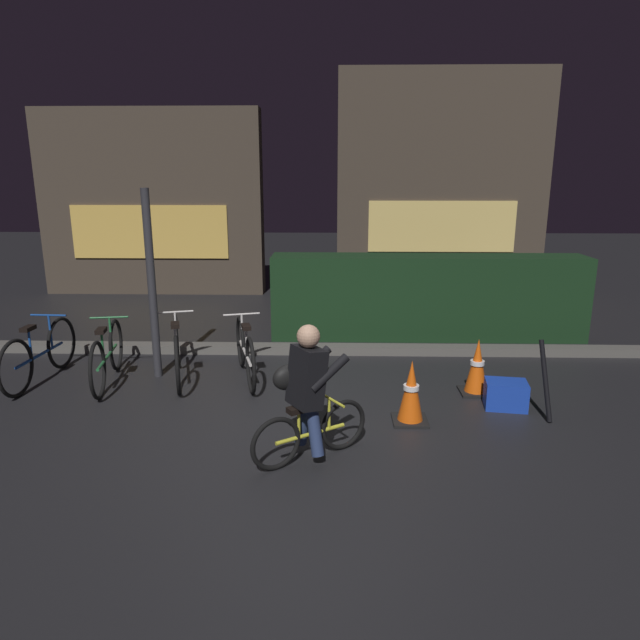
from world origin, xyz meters
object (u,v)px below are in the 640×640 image
Objects in this scene: parked_bike_center_right at (245,352)px; cyclist at (306,393)px; parked_bike_left_mid at (107,355)px; parked_bike_center_left at (177,351)px; street_post at (152,286)px; traffic_cone_near at (411,393)px; traffic_cone_far at (477,367)px; closed_umbrella at (545,381)px; parked_bike_leftmost at (40,354)px; blue_crate at (506,395)px.

cyclist reaches higher than parked_bike_center_right.
parked_bike_left_mid is 0.98× the size of parked_bike_center_left.
traffic_cone_near is at bearing -23.32° from street_post.
traffic_cone_near is at bearing -136.85° from traffic_cone_far.
parked_bike_center_left is 2.66m from cyclist.
traffic_cone_near is (3.54, -1.05, -0.03)m from parked_bike_left_mid.
closed_umbrella is at bearing 6.10° from traffic_cone_near.
parked_bike_leftmost reaches higher than blue_crate.
traffic_cone_far is 0.77× the size of closed_umbrella.
traffic_cone_far is 0.50m from blue_crate.
cyclist reaches higher than blue_crate.
parked_bike_center_left is 2.99m from traffic_cone_near.
blue_crate is at bearing -61.84° from traffic_cone_far.
parked_bike_center_left reaches higher than traffic_cone_far.
street_post is at bearing 58.01° from parked_bike_center_left.
street_post is 3.39m from traffic_cone_near.
parked_bike_leftmost is 1.04× the size of parked_bike_center_right.
closed_umbrella is (0.31, -0.25, 0.26)m from blue_crate.
parked_bike_leftmost is 2.50m from parked_bike_center_right.
parked_bike_center_right reaches higher than traffic_cone_near.
traffic_cone_near is at bearing 83.46° from closed_umbrella.
cyclist reaches higher than parked_bike_leftmost.
street_post is at bearing 156.68° from traffic_cone_near.
parked_bike_left_mid is 3.76× the size of blue_crate.
parked_bike_center_right is at bearing 78.68° from cyclist.
parked_bike_center_right is 2.24m from cyclist.
parked_bike_center_right is at bearing 171.14° from traffic_cone_far.
parked_bike_center_right is (1.65, 0.19, 0.00)m from parked_bike_left_mid.
parked_bike_left_mid is (0.85, -0.04, -0.00)m from parked_bike_leftmost.
blue_crate is (5.48, -0.69, -0.20)m from parked_bike_leftmost.
street_post is 1.37× the size of parked_bike_leftmost.
blue_crate is at bearing -117.83° from parked_bike_center_left.
cyclist is at bearing -135.92° from parked_bike_left_mid.
parked_bike_left_mid is at bearing -90.00° from parked_bike_leftmost.
cyclist is 2.62m from closed_umbrella.
parked_bike_center_right is at bearing -2.91° from street_post.
traffic_cone_far is at bearing -90.41° from parked_bike_leftmost.
parked_bike_leftmost is at bearing 68.17° from closed_umbrella.
blue_crate is at bearing -121.65° from parked_bike_center_right.
street_post reaches higher than parked_bike_leftmost.
street_post is 3.51× the size of traffic_cone_near.
blue_crate is (1.09, 0.40, -0.17)m from traffic_cone_near.
cyclist is (-2.11, -1.20, 0.48)m from blue_crate.
closed_umbrella is (3.29, -1.09, 0.06)m from parked_bike_center_right.
parked_bike_left_mid is 1.33× the size of cyclist.
closed_umbrella is at bearing -14.59° from street_post.
parked_bike_left_mid is 2.52× the size of traffic_cone_far.
parked_bike_leftmost is 1.66m from parked_bike_center_left.
parked_bike_left_mid is at bearing 172.01° from blue_crate.
traffic_cone_far is at bearing 26.32° from closed_umbrella.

